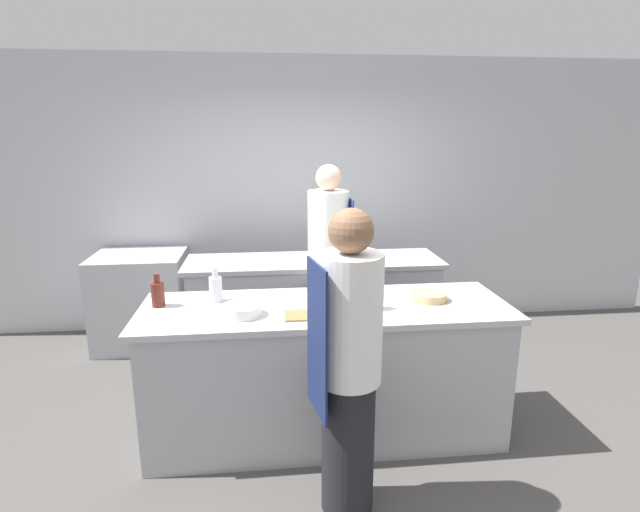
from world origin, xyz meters
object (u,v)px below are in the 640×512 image
at_px(bottle_olive_oil, 158,293).
at_px(bowl_mixing_large, 429,296).
at_px(chef_at_prep_near, 348,366).
at_px(bottle_sauce, 368,294).
at_px(oven_range, 142,299).
at_px(bottle_wine, 341,279).
at_px(chef_at_stove, 329,276).
at_px(bottle_vinegar, 339,293).
at_px(bottle_cooking_oil, 327,283).
at_px(bowl_prep_small, 242,310).
at_px(bottle_water, 216,288).

distance_m(bottle_olive_oil, bowl_mixing_large, 1.82).
distance_m(chef_at_prep_near, bottle_sauce, 0.70).
bearing_deg(oven_range, bottle_wine, -38.79).
height_order(chef_at_prep_near, chef_at_stove, chef_at_stove).
relative_size(chef_at_stove, bottle_sauce, 7.22).
distance_m(bottle_olive_oil, bottle_wine, 1.26).
relative_size(oven_range, bottle_vinegar, 3.84).
bearing_deg(bottle_olive_oil, oven_range, 107.80).
height_order(chef_at_prep_near, bottle_sauce, chef_at_prep_near).
xyz_separation_m(chef_at_prep_near, bowl_mixing_large, (0.69, 0.76, 0.11)).
xyz_separation_m(chef_at_stove, bottle_cooking_oil, (-0.09, -0.63, 0.14)).
bearing_deg(bottle_vinegar, bowl_prep_small, -172.47).
height_order(chef_at_prep_near, bowl_mixing_large, chef_at_prep_near).
bearing_deg(bowl_mixing_large, chef_at_stove, 130.68).
distance_m(chef_at_prep_near, bowl_prep_small, 0.84).
xyz_separation_m(chef_at_prep_near, bottle_vinegar, (0.05, 0.69, 0.17)).
xyz_separation_m(oven_range, chef_at_stove, (1.73, -0.98, 0.47)).
height_order(oven_range, bottle_wine, bottle_wine).
bearing_deg(bottle_cooking_oil, bottle_sauce, -39.90).
bearing_deg(bottle_water, chef_at_prep_near, -49.67).
height_order(bottle_vinegar, bottle_cooking_oil, bottle_cooking_oil).
bearing_deg(chef_at_prep_near, bottle_water, 29.68).
distance_m(oven_range, chef_at_prep_near, 2.97).
bearing_deg(chef_at_prep_near, bottle_cooking_oil, -9.91).
relative_size(oven_range, bottle_olive_oil, 4.08).
bearing_deg(bottle_water, chef_at_stove, 34.12).
bearing_deg(bottle_wine, bottle_vinegar, -100.77).
bearing_deg(bowl_mixing_large, bottle_cooking_oil, 173.56).
relative_size(chef_at_prep_near, bottle_cooking_oil, 5.61).
bearing_deg(bowl_prep_small, oven_range, 120.27).
bearing_deg(chef_at_stove, bottle_wine, 3.01).
bearing_deg(oven_range, bottle_olive_oil, -72.20).
relative_size(chef_at_stove, bottle_cooking_oil, 5.99).
bearing_deg(bottle_sauce, bottle_olive_oil, 171.59).
distance_m(bottle_vinegar, bottle_wine, 0.35).
relative_size(chef_at_prep_near, bowl_mixing_large, 7.14).
distance_m(oven_range, bottle_water, 1.87).
distance_m(chef_at_stove, bowl_prep_small, 1.08).
distance_m(bottle_wine, bowl_prep_small, 0.81).
relative_size(bottle_wine, bottle_sauce, 0.89).
height_order(bottle_olive_oil, bottle_water, bottle_water).
bearing_deg(bottle_water, oven_range, 119.76).
xyz_separation_m(chef_at_prep_near, bottle_water, (-0.76, 0.89, 0.17)).
xyz_separation_m(bottle_vinegar, bottle_cooking_oil, (-0.06, 0.15, 0.03)).
bearing_deg(bottle_water, bottle_wine, 8.65).
bearing_deg(chef_at_stove, bottle_sauce, 9.06).
relative_size(oven_range, bottle_sauce, 3.62).
bearing_deg(oven_range, bowl_prep_small, -59.73).
distance_m(bottle_sauce, bowl_prep_small, 0.81).
relative_size(bottle_wine, bottle_water, 0.96).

